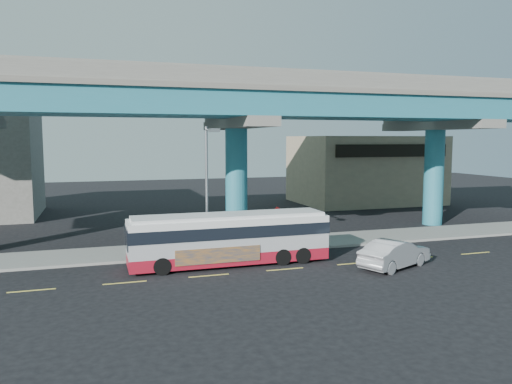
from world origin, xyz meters
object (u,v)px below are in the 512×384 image
object	(u,v)px
transit_bus	(230,237)
sedan	(395,254)
stop_sign	(277,218)
street_lamp	(209,171)

from	to	relation	value
transit_bus	sedan	bearing A→B (deg)	-22.26
transit_bus	stop_sign	world-z (taller)	transit_bus
stop_sign	sedan	bearing A→B (deg)	-63.91
street_lamp	stop_sign	distance (m)	5.31
street_lamp	sedan	bearing A→B (deg)	-30.57
street_lamp	stop_sign	xyz separation A→B (m)	(4.34, 0.72, -2.97)
transit_bus	street_lamp	world-z (taller)	street_lamp
street_lamp	transit_bus	bearing A→B (deg)	-70.11
sedan	street_lamp	xyz separation A→B (m)	(-8.72, 5.15, 4.14)
transit_bus	stop_sign	size ratio (longest dim) A/B	4.34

